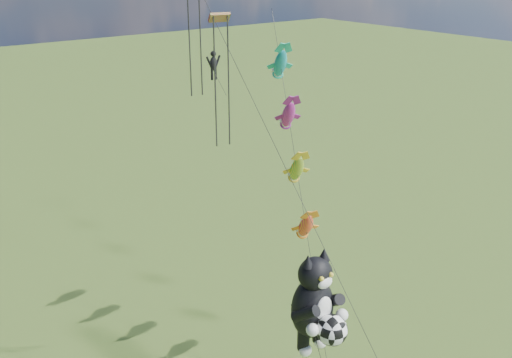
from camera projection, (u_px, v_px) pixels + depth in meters
cat_kite_rig at (316, 305)px, 25.57m from camera, size 2.38×4.14×11.83m
fish_windsock_rig at (297, 170)px, 35.08m from camera, size 6.96×14.47×20.46m
parafoil_rig at (217, 55)px, 31.59m from camera, size 3.42×17.31×25.67m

